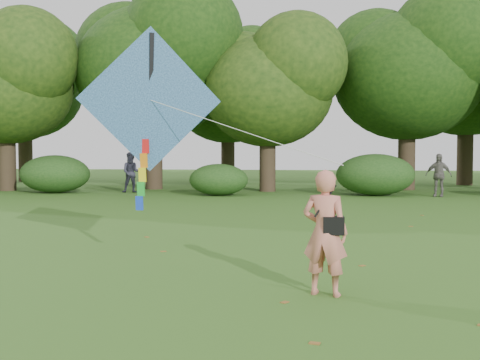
# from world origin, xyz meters

# --- Properties ---
(ground) EXTENTS (100.00, 100.00, 0.00)m
(ground) POSITION_xyz_m (0.00, 0.00, 0.00)
(ground) COLOR #265114
(ground) RESTS_ON ground
(man_kite_flyer) EXTENTS (0.76, 0.61, 1.81)m
(man_kite_flyer) POSITION_xyz_m (0.30, -0.93, 0.91)
(man_kite_flyer) COLOR #D37763
(man_kite_flyer) RESTS_ON ground
(bystander_left) EXTENTS (1.10, 0.96, 1.94)m
(bystander_left) POSITION_xyz_m (-8.37, 18.26, 0.97)
(bystander_left) COLOR #2A2A38
(bystander_left) RESTS_ON ground
(bystander_right) EXTENTS (1.20, 0.82, 1.89)m
(bystander_right) POSITION_xyz_m (5.68, 17.54, 0.95)
(bystander_right) COLOR #66615B
(bystander_right) RESTS_ON ground
(crossbody_bag) EXTENTS (0.43, 0.20, 0.71)m
(crossbody_bag) POSITION_xyz_m (0.41, -0.96, 1.03)
(crossbody_bag) COLOR black
(crossbody_bag) RESTS_ON ground
(flying_kite) EXTENTS (4.58, 2.49, 3.30)m
(flying_kite) POSITION_xyz_m (-2.79, 1.05, 2.95)
(flying_kite) COLOR #2738AA
(flying_kite) RESTS_ON ground
(tree_line) EXTENTS (54.70, 15.30, 9.48)m
(tree_line) POSITION_xyz_m (1.67, 22.88, 5.60)
(tree_line) COLOR #3A2D1E
(tree_line) RESTS_ON ground
(shrub_band) EXTENTS (39.15, 3.22, 1.88)m
(shrub_band) POSITION_xyz_m (-0.72, 17.60, 0.86)
(shrub_band) COLOR #264919
(shrub_band) RESTS_ON ground
(fallen_leaves) EXTENTS (9.29, 13.51, 0.01)m
(fallen_leaves) POSITION_xyz_m (-0.82, 1.50, 0.01)
(fallen_leaves) COLOR brown
(fallen_leaves) RESTS_ON ground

